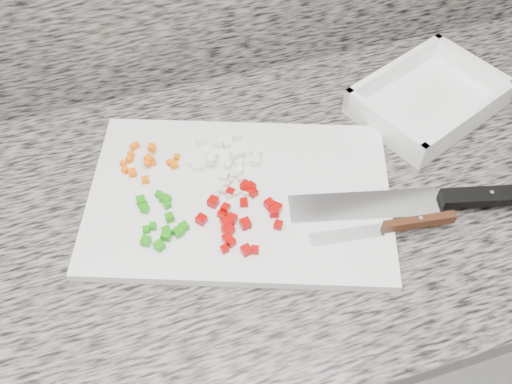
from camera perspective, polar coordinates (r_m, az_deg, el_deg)
The scene contains 11 objects.
cabinet at distance 1.27m, azimuth -6.23°, elevation -15.31°, with size 3.92×0.62×0.86m, color beige.
countertop at distance 0.88m, azimuth -8.75°, elevation -3.73°, with size 3.96×0.64×0.04m, color slate.
cutting_board at distance 0.87m, azimuth -1.66°, elevation -0.45°, with size 0.45×0.30×0.02m, color white.
carrot_pile at distance 0.91m, azimuth -10.95°, elevation 3.11°, with size 0.09×0.09×0.02m.
onion_pile at distance 0.90m, azimuth -2.90°, elevation 3.77°, with size 0.12×0.10×0.02m.
green_pepper_pile at distance 0.83m, azimuth -9.54°, elevation -3.05°, with size 0.07×0.11×0.01m.
red_pepper_pile at distance 0.83m, azimuth -1.45°, elevation -2.30°, with size 0.13×0.13×0.02m.
garlic_pile at distance 0.87m, azimuth -2.43°, elevation 0.63°, with size 0.05×0.05×0.01m.
chef_knife at distance 0.89m, azimuth 18.56°, elevation -0.71°, with size 0.37×0.13×0.02m.
paring_knife at distance 0.84m, azimuth 14.29°, elevation -3.23°, with size 0.22×0.04×0.02m.
tray at distance 1.04m, azimuth 16.82°, elevation 8.72°, with size 0.29×0.25×0.05m.
Camera 1 is at (-0.02, 0.93, 1.59)m, focal length 40.00 mm.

